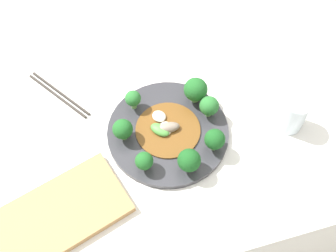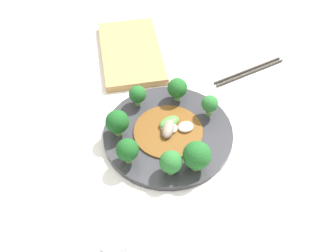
% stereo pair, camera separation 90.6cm
% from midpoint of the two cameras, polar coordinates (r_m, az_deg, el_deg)
% --- Properties ---
extents(ground_plane, '(8.00, 8.00, 0.00)m').
position_cam_midpoint_polar(ground_plane, '(1.57, -11.79, -26.27)').
color(ground_plane, '#B7B2A8').
extents(table, '(0.96, 0.64, 0.76)m').
position_cam_midpoint_polar(table, '(1.20, -15.26, -24.35)').
color(table, silver).
rests_on(table, ground_plane).
extents(plate, '(0.30, 0.30, 0.02)m').
position_cam_midpoint_polar(plate, '(0.82, -20.27, -20.29)').
color(plate, '#333338').
rests_on(plate, table).
extents(broccoli_east, '(0.05, 0.05, 0.06)m').
position_cam_midpoint_polar(broccoli_east, '(0.77, -13.18, -16.88)').
color(broccoli_east, '#70A356').
rests_on(broccoli_east, plate).
extents(broccoli_south, '(0.05, 0.05, 0.07)m').
position_cam_midpoint_polar(broccoli_south, '(0.75, -19.24, -27.50)').
color(broccoli_south, '#7AAD5B').
rests_on(broccoli_south, plate).
extents(broccoli_northwest, '(0.04, 0.04, 0.06)m').
position_cam_midpoint_polar(broccoli_northwest, '(0.83, -26.05, -14.17)').
color(broccoli_northwest, '#70A356').
rests_on(broccoli_northwest, plate).
extents(broccoli_southeast, '(0.05, 0.05, 0.06)m').
position_cam_midpoint_polar(broccoli_southeast, '(0.74, -13.57, -23.95)').
color(broccoli_southeast, '#70A356').
rests_on(broccoli_southeast, plate).
extents(broccoli_northeast, '(0.06, 0.06, 0.07)m').
position_cam_midpoint_polar(broccoli_northeast, '(0.78, -15.20, -13.40)').
color(broccoli_northeast, '#7AAD5B').
rests_on(broccoli_northeast, plate).
extents(broccoli_southwest, '(0.04, 0.04, 0.05)m').
position_cam_midpoint_polar(broccoli_southwest, '(0.80, -26.75, -26.12)').
color(broccoli_southwest, '#7AAD5B').
rests_on(broccoli_southwest, plate).
extents(broccoli_west, '(0.05, 0.05, 0.06)m').
position_cam_midpoint_polar(broccoli_west, '(0.82, -28.92, -19.84)').
color(broccoli_west, '#70A356').
rests_on(broccoli_west, plate).
extents(stirfry_center, '(0.16, 0.16, 0.02)m').
position_cam_midpoint_polar(stirfry_center, '(0.81, -20.84, -19.87)').
color(stirfry_center, brown).
rests_on(stirfry_center, plate).
extents(drinking_glass, '(0.07, 0.07, 0.10)m').
position_cam_midpoint_polar(drinking_glass, '(0.75, 2.83, -18.94)').
color(drinking_glass, silver).
rests_on(drinking_glass, table).
extents(chopsticks, '(0.14, 0.19, 0.01)m').
position_cam_midpoint_polar(chopsticks, '(0.98, -35.12, -11.00)').
color(chopsticks, '#2D2823').
rests_on(chopsticks, table).
extents(cutting_board, '(0.32, 0.24, 0.02)m').
position_cam_midpoint_polar(cutting_board, '(0.92, -39.24, -30.26)').
color(cutting_board, '#AD7F4C').
rests_on(cutting_board, table).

